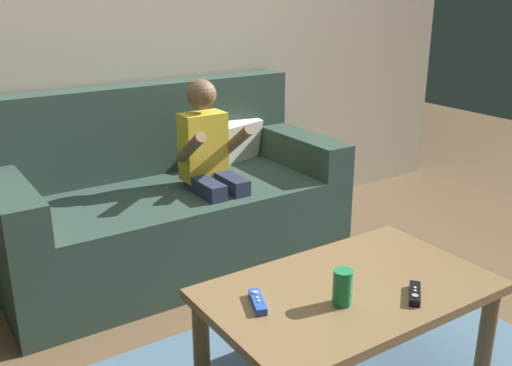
{
  "coord_description": "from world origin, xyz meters",
  "views": [
    {
      "loc": [
        -1.28,
        -1.46,
        1.44
      ],
      "look_at": [
        0.03,
        0.52,
        0.62
      ],
      "focal_mm": 40.72,
      "sensor_mm": 36.0,
      "label": 1
    }
  ],
  "objects_px": {
    "person_seated_on_couch": "(212,165)",
    "soda_can": "(343,287)",
    "game_remote_black_center": "(415,294)",
    "couch": "(170,206)",
    "game_remote_blue_near_edge": "(258,302)",
    "coffee_table": "(349,302)"
  },
  "relations": [
    {
      "from": "person_seated_on_couch",
      "to": "soda_can",
      "type": "distance_m",
      "value": 1.23
    },
    {
      "from": "person_seated_on_couch",
      "to": "game_remote_black_center",
      "type": "xyz_separation_m",
      "value": [
        0.04,
        -1.32,
        -0.12
      ]
    },
    {
      "from": "couch",
      "to": "soda_can",
      "type": "xyz_separation_m",
      "value": [
        -0.04,
        -1.4,
        0.18
      ]
    },
    {
      "from": "person_seated_on_couch",
      "to": "game_remote_blue_near_edge",
      "type": "relative_size",
      "value": 6.91
    },
    {
      "from": "game_remote_blue_near_edge",
      "to": "person_seated_on_couch",
      "type": "bearing_deg",
      "value": 68.01
    },
    {
      "from": "couch",
      "to": "coffee_table",
      "type": "xyz_separation_m",
      "value": [
        0.06,
        -1.33,
        0.05
      ]
    },
    {
      "from": "couch",
      "to": "game_remote_black_center",
      "type": "relative_size",
      "value": 13.8
    },
    {
      "from": "coffee_table",
      "to": "soda_can",
      "type": "distance_m",
      "value": 0.18
    },
    {
      "from": "couch",
      "to": "game_remote_blue_near_edge",
      "type": "bearing_deg",
      "value": -102.28
    },
    {
      "from": "coffee_table",
      "to": "person_seated_on_couch",
      "type": "bearing_deg",
      "value": 85.27
    },
    {
      "from": "person_seated_on_couch",
      "to": "coffee_table",
      "type": "distance_m",
      "value": 1.16
    },
    {
      "from": "person_seated_on_couch",
      "to": "couch",
      "type": "bearing_deg",
      "value": 130.3
    },
    {
      "from": "couch",
      "to": "person_seated_on_couch",
      "type": "xyz_separation_m",
      "value": [
        0.16,
        -0.19,
        0.25
      ]
    },
    {
      "from": "person_seated_on_couch",
      "to": "game_remote_black_center",
      "type": "relative_size",
      "value": 7.72
    },
    {
      "from": "couch",
      "to": "coffee_table",
      "type": "distance_m",
      "value": 1.33
    },
    {
      "from": "couch",
      "to": "coffee_table",
      "type": "height_order",
      "value": "couch"
    },
    {
      "from": "couch",
      "to": "coffee_table",
      "type": "bearing_deg",
      "value": -87.25
    },
    {
      "from": "couch",
      "to": "person_seated_on_couch",
      "type": "distance_m",
      "value": 0.35
    },
    {
      "from": "coffee_table",
      "to": "game_remote_blue_near_edge",
      "type": "height_order",
      "value": "game_remote_blue_near_edge"
    },
    {
      "from": "game_remote_black_center",
      "to": "soda_can",
      "type": "xyz_separation_m",
      "value": [
        -0.23,
        0.1,
        0.05
      ]
    },
    {
      "from": "game_remote_blue_near_edge",
      "to": "couch",
      "type": "bearing_deg",
      "value": 77.72
    },
    {
      "from": "coffee_table",
      "to": "soda_can",
      "type": "height_order",
      "value": "soda_can"
    }
  ]
}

